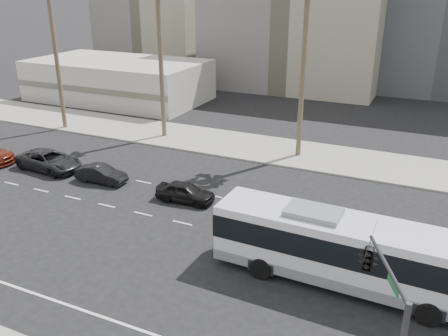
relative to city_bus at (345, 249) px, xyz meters
The scene contains 10 objects.
ground 5.47m from the city_bus, 154.90° to the left, with size 700.00×700.00×0.00m, color black.
sidewalk_north 18.35m from the city_bus, 104.61° to the left, with size 120.00×7.00×0.15m, color gray.
commercial_low 44.61m from the city_bus, 140.87° to the left, with size 22.00×12.16×5.00m.
midrise_beige_west 50.48m from the city_bus, 109.40° to the left, with size 24.00×18.00×18.00m, color slate.
midrise_beige_far 67.57m from the city_bus, 129.24° to the left, with size 18.00×16.00×15.00m, color slate.
city_bus is the anchor object (origin of this frame).
car_a 13.08m from the city_bus, 157.10° to the left, with size 4.19×1.68×1.43m, color black.
car_b 20.27m from the city_bus, 164.70° to the left, with size 4.05×1.41×1.33m, color black.
car_c 25.66m from the city_bus, 167.31° to the left, with size 5.73×2.64×1.59m, color black.
traffic_signal 8.10m from the city_bus, 74.50° to the right, with size 3.09×4.31×6.74m.
Camera 1 is at (7.70, -23.28, 14.59)m, focal length 37.99 mm.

